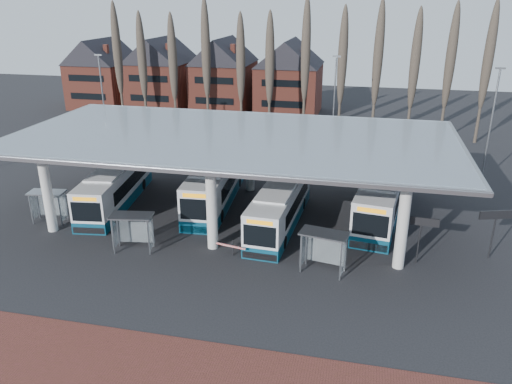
% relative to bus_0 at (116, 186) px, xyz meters
% --- Properties ---
extents(ground, '(140.00, 140.00, 0.00)m').
position_rel_bus_0_xyz_m(ground, '(9.83, -8.13, -1.50)').
color(ground, black).
rests_on(ground, ground).
extents(station_canopy, '(32.00, 16.00, 6.34)m').
position_rel_bus_0_xyz_m(station_canopy, '(9.83, -0.13, 4.18)').
color(station_canopy, silver).
rests_on(station_canopy, ground).
extents(poplar_row, '(45.10, 1.10, 14.50)m').
position_rel_bus_0_xyz_m(poplar_row, '(9.83, 24.87, 7.27)').
color(poplar_row, '#473D33').
rests_on(poplar_row, ground).
extents(townhouse_row, '(36.80, 10.30, 12.25)m').
position_rel_bus_0_xyz_m(townhouse_row, '(-5.92, 35.87, 4.43)').
color(townhouse_row, brown).
rests_on(townhouse_row, ground).
extents(lamp_post_a, '(0.80, 0.16, 10.17)m').
position_rel_bus_0_xyz_m(lamp_post_a, '(-8.17, 13.87, 3.83)').
color(lamp_post_a, slate).
rests_on(lamp_post_a, ground).
extents(lamp_post_b, '(0.80, 0.16, 10.17)m').
position_rel_bus_0_xyz_m(lamp_post_b, '(15.83, 17.87, 3.83)').
color(lamp_post_b, slate).
rests_on(lamp_post_b, ground).
extents(lamp_post_c, '(0.80, 0.16, 10.17)m').
position_rel_bus_0_xyz_m(lamp_post_c, '(29.83, 11.87, 3.83)').
color(lamp_post_c, slate).
rests_on(lamp_post_c, ground).
extents(bus_0, '(3.93, 11.70, 3.19)m').
position_rel_bus_0_xyz_m(bus_0, '(0.00, 0.00, 0.00)').
color(bus_0, silver).
rests_on(bus_0, ground).
extents(bus_1, '(3.53, 12.54, 3.44)m').
position_rel_bus_0_xyz_m(bus_1, '(7.72, 2.23, 0.12)').
color(bus_1, silver).
rests_on(bus_1, ground).
extents(bus_2, '(3.03, 11.45, 3.15)m').
position_rel_bus_0_xyz_m(bus_2, '(13.58, -1.05, -0.02)').
color(bus_2, silver).
rests_on(bus_2, ground).
extents(bus_3, '(4.29, 12.61, 3.44)m').
position_rel_bus_0_xyz_m(bus_3, '(20.83, 2.24, 0.12)').
color(bus_3, silver).
rests_on(bus_3, ground).
extents(shelter_0, '(2.73, 1.62, 2.39)m').
position_rel_bus_0_xyz_m(shelter_0, '(-3.23, -4.20, 0.24)').
color(shelter_0, gray).
rests_on(shelter_0, ground).
extents(shelter_1, '(2.92, 1.79, 2.54)m').
position_rel_bus_0_xyz_m(shelter_1, '(4.84, -7.00, 0.34)').
color(shelter_1, gray).
rests_on(shelter_1, ground).
extents(shelter_2, '(3.06, 1.92, 2.64)m').
position_rel_bus_0_xyz_m(shelter_2, '(17.32, -7.10, 0.42)').
color(shelter_2, gray).
rests_on(shelter_2, ground).
extents(info_sign_0, '(2.11, 0.27, 3.13)m').
position_rel_bus_0_xyz_m(info_sign_0, '(22.99, -4.83, 1.12)').
color(info_sign_0, black).
rests_on(info_sign_0, ground).
extents(info_sign_1, '(2.15, 0.78, 3.30)m').
position_rel_bus_0_xyz_m(info_sign_1, '(27.59, -3.14, 1.27)').
color(info_sign_1, black).
rests_on(info_sign_1, ground).
extents(barrier, '(2.04, 0.76, 1.03)m').
position_rel_bus_0_xyz_m(barrier, '(11.42, -6.75, -0.70)').
color(barrier, black).
rests_on(barrier, ground).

